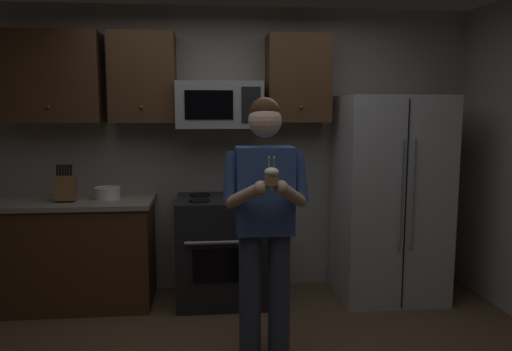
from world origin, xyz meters
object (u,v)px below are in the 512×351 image
(oven_range, at_px, (221,249))
(microwave, at_px, (219,105))
(person, at_px, (265,214))
(knife_block, at_px, (66,187))
(bowl_large_white, at_px, (107,193))
(refrigerator, at_px, (389,198))
(cupcake, at_px, (271,176))

(oven_range, distance_m, microwave, 1.26)
(oven_range, distance_m, person, 1.20)
(knife_block, relative_size, bowl_large_white, 1.44)
(refrigerator, bearing_deg, cupcake, -132.85)
(cupcake, bearing_deg, oven_range, 101.06)
(oven_range, bearing_deg, knife_block, -178.68)
(oven_range, xyz_separation_m, microwave, (0.00, 0.12, 1.26))
(cupcake, bearing_deg, person, 90.00)
(person, relative_size, cupcake, 10.13)
(oven_range, relative_size, person, 0.53)
(microwave, bearing_deg, oven_range, -90.02)
(microwave, distance_m, bowl_large_white, 1.22)
(person, distance_m, cupcake, 0.44)
(bowl_large_white, distance_m, person, 1.65)
(microwave, height_order, bowl_large_white, microwave)
(knife_block, relative_size, cupcake, 1.84)
(microwave, bearing_deg, cupcake, -79.81)
(microwave, distance_m, cupcake, 1.57)
(microwave, relative_size, cupcake, 4.26)
(refrigerator, bearing_deg, person, -140.95)
(oven_range, height_order, microwave, microwave)
(person, bearing_deg, refrigerator, 39.05)
(oven_range, relative_size, microwave, 1.26)
(bowl_large_white, height_order, person, person)
(oven_range, distance_m, bowl_large_white, 1.10)
(bowl_large_white, bearing_deg, knife_block, -166.23)
(knife_block, bearing_deg, cupcake, -40.71)
(oven_range, relative_size, cupcake, 5.36)
(knife_block, bearing_deg, oven_range, 1.32)
(knife_block, bearing_deg, bowl_large_white, 13.77)
(refrigerator, bearing_deg, knife_block, 179.80)
(refrigerator, bearing_deg, microwave, 173.97)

